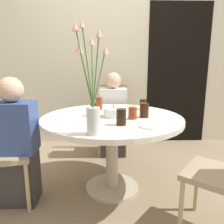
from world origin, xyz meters
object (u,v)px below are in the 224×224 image
chair_far_back (113,114)px  drink_glass_5 (144,110)px  side_plate (150,126)px  birthday_cake (114,112)px  person_boy (113,117)px  person_guest (16,146)px  drink_glass_4 (133,113)px  flower_vase (91,95)px  drink_glass_1 (94,109)px  drink_glass_0 (143,104)px  drink_glass_2 (121,117)px  drink_glass_3 (99,103)px

chair_far_back → drink_glass_5: chair_far_back is taller
side_plate → birthday_cake: bearing=128.3°
chair_far_back → person_boy: (-0.01, -0.16, -0.02)m
side_plate → person_guest: (-1.08, 0.18, -0.22)m
drink_glass_4 → flower_vase: bearing=-129.1°
drink_glass_1 → person_guest: person_guest is taller
birthday_cake → side_plate: 0.42m
drink_glass_1 → side_plate: bearing=-39.8°
birthday_cake → drink_glass_1: size_ratio=1.49×
side_plate → person_boy: size_ratio=0.16×
drink_glass_0 → person_boy: person_boy is taller
drink_glass_1 → drink_glass_4: (0.33, -0.12, -0.01)m
drink_glass_2 → chair_far_back: bearing=90.7°
drink_glass_0 → person_boy: bearing=119.5°
drink_glass_5 → person_boy: (-0.24, 0.87, -0.28)m
birthday_cake → flower_vase: (-0.16, -0.48, 0.22)m
drink_glass_3 → person_guest: size_ratio=0.12×
birthday_cake → person_guest: bearing=-169.6°
drink_glass_5 → person_boy: person_boy is taller
drink_glass_1 → drink_glass_4: drink_glass_1 is taller
chair_far_back → drink_glass_0: (0.29, -0.68, 0.25)m
person_guest → person_boy: bearing=49.4°
side_plate → drink_glass_0: size_ratio=1.60×
side_plate → drink_glass_3: 0.79m
chair_far_back → flower_vase: size_ratio=1.29×
drink_glass_4 → person_guest: (-0.98, -0.07, -0.26)m
birthday_cake → drink_glass_4: size_ratio=1.76×
birthday_cake → drink_glass_3: (-0.14, 0.35, 0.02)m
birthday_cake → person_guest: 0.87m
flower_vase → drink_glass_0: bearing=58.8°
drink_glass_3 → person_boy: person_boy is taller
chair_far_back → drink_glass_0: chair_far_back is taller
side_plate → chair_far_back: bearing=99.7°
flower_vase → side_plate: size_ratio=4.17×
person_boy → drink_glass_3: bearing=-108.2°
drink_glass_1 → chair_far_back: bearing=78.1°
drink_glass_0 → drink_glass_5: bearing=-98.6°
drink_glass_1 → flower_vase: bearing=-89.1°
side_plate → drink_glass_4: (-0.10, 0.24, 0.05)m
birthday_cake → drink_glass_1: bearing=170.0°
drink_glass_2 → person_boy: bearing=91.2°
side_plate → drink_glass_2: (-0.21, 0.05, 0.06)m
drink_glass_3 → drink_glass_4: 0.52m
drink_glass_2 → person_guest: (-0.87, 0.12, -0.27)m
drink_glass_2 → person_boy: (-0.02, 1.11, -0.27)m
drink_glass_2 → person_boy: person_boy is taller
person_guest → side_plate: bearing=-9.4°
chair_far_back → side_plate: (0.23, -1.33, 0.20)m
chair_far_back → drink_glass_2: chair_far_back is taller
flower_vase → drink_glass_2: size_ratio=5.65×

